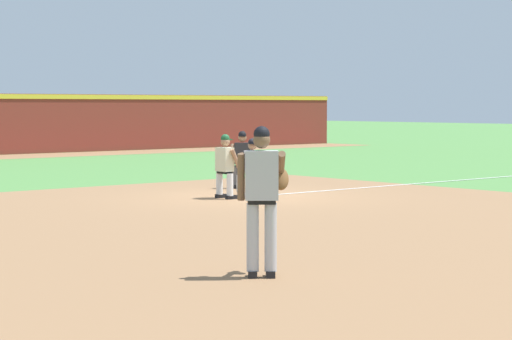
{
  "coord_description": "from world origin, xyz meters",
  "views": [
    {
      "loc": [
        -14.73,
        -17.44,
        2.11
      ],
      "look_at": [
        -4.77,
        -5.81,
        1.11
      ],
      "focal_mm": 70.0,
      "sensor_mm": 36.0,
      "label": 1
    }
  ],
  "objects_px": {
    "first_baseman": "(253,164)",
    "umpire": "(242,157)",
    "baserunner": "(225,164)",
    "first_base_bag": "(249,195)",
    "baseball": "(253,221)",
    "pitcher": "(263,192)"
  },
  "relations": [
    {
      "from": "baseball",
      "to": "first_baseman",
      "type": "height_order",
      "value": "first_baseman"
    },
    {
      "from": "pitcher",
      "to": "first_baseman",
      "type": "xyz_separation_m",
      "value": [
        7.09,
        8.51,
        -0.33
      ]
    },
    {
      "from": "umpire",
      "to": "baseball",
      "type": "bearing_deg",
      "value": -128.37
    },
    {
      "from": "pitcher",
      "to": "umpire",
      "type": "height_order",
      "value": "pitcher"
    },
    {
      "from": "baserunner",
      "to": "umpire",
      "type": "relative_size",
      "value": 1.0
    },
    {
      "from": "pitcher",
      "to": "umpire",
      "type": "relative_size",
      "value": 1.27
    },
    {
      "from": "first_base_bag",
      "to": "baserunner",
      "type": "height_order",
      "value": "baserunner"
    },
    {
      "from": "baserunner",
      "to": "umpire",
      "type": "height_order",
      "value": "same"
    },
    {
      "from": "first_base_bag",
      "to": "baseball",
      "type": "relative_size",
      "value": 5.14
    },
    {
      "from": "pitcher",
      "to": "first_baseman",
      "type": "height_order",
      "value": "pitcher"
    },
    {
      "from": "baseball",
      "to": "baserunner",
      "type": "relative_size",
      "value": 0.05
    },
    {
      "from": "first_base_bag",
      "to": "baserunner",
      "type": "relative_size",
      "value": 0.26
    },
    {
      "from": "pitcher",
      "to": "first_baseman",
      "type": "bearing_deg",
      "value": 50.17
    },
    {
      "from": "umpire",
      "to": "first_baseman",
      "type": "bearing_deg",
      "value": -122.48
    },
    {
      "from": "first_base_bag",
      "to": "umpire",
      "type": "bearing_deg",
      "value": 53.88
    },
    {
      "from": "first_base_bag",
      "to": "baserunner",
      "type": "distance_m",
      "value": 1.01
    },
    {
      "from": "first_base_bag",
      "to": "first_baseman",
      "type": "height_order",
      "value": "first_baseman"
    },
    {
      "from": "first_base_bag",
      "to": "first_baseman",
      "type": "bearing_deg",
      "value": 34.82
    },
    {
      "from": "first_baseman",
      "to": "baseball",
      "type": "bearing_deg",
      "value": -130.53
    },
    {
      "from": "first_baseman",
      "to": "umpire",
      "type": "distance_m",
      "value": 2.0
    },
    {
      "from": "pitcher",
      "to": "baserunner",
      "type": "height_order",
      "value": "pitcher"
    },
    {
      "from": "baseball",
      "to": "first_base_bag",
      "type": "bearing_deg",
      "value": 50.58
    }
  ]
}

